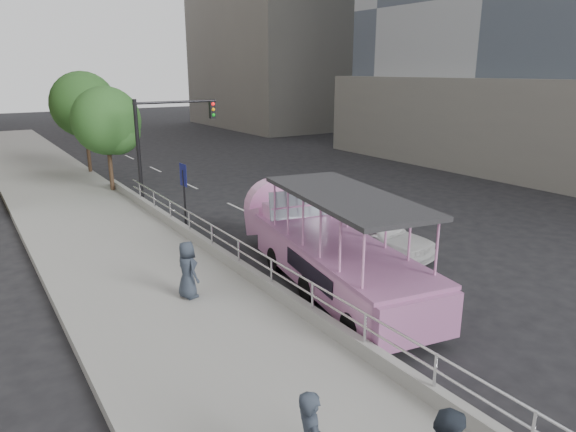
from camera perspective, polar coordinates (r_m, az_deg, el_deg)
name	(u,v)px	position (r m, az deg, el deg)	size (l,w,h in m)	color
ground	(355,280)	(16.74, 7.43, -7.04)	(160.00, 160.00, 0.00)	black
sidewalk	(95,227)	(22.98, -20.70, -1.16)	(5.50, 80.00, 0.30)	gray
kerb_wall	(239,266)	(16.48, -5.44, -5.56)	(0.24, 30.00, 0.36)	#979793
guardrail	(239,246)	(16.24, -5.51, -3.38)	(0.07, 22.00, 0.71)	silver
duck_boat	(323,247)	(16.02, 3.94, -3.50)	(3.90, 9.80, 3.17)	black
car	(375,234)	(18.87, 9.59, -1.96)	(1.83, 4.53, 1.54)	silver
pedestrian_far	(187,270)	(14.65, -11.11, -5.89)	(0.81, 0.53, 1.65)	#2A333E
parking_sign	(184,189)	(21.50, -11.48, 2.92)	(0.08, 0.64, 2.83)	black
traffic_signal	(162,134)	(25.74, -13.84, 8.80)	(4.20, 0.32, 5.20)	black
street_tree_near	(109,123)	(28.53, -19.30, 9.68)	(3.52, 3.52, 5.72)	#332517
street_tree_far	(86,107)	(34.37, -21.57, 11.20)	(3.97, 3.97, 6.45)	#332517
tower_podium	(572,117)	(45.72, 29.01, 9.60)	(26.00, 26.00, 6.00)	slate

